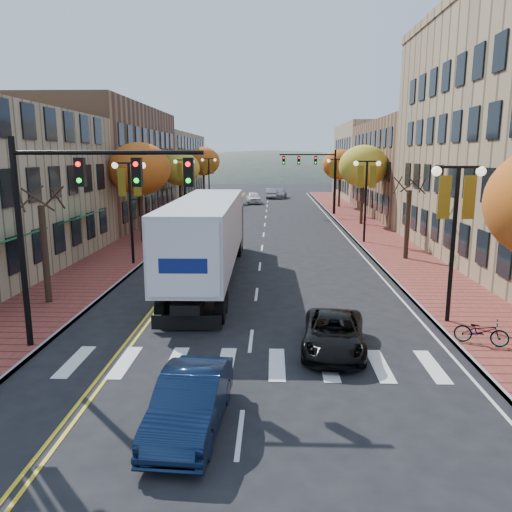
# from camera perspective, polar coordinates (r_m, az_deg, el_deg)

# --- Properties ---
(ground) EXTENTS (200.00, 200.00, 0.00)m
(ground) POSITION_cam_1_polar(r_m,az_deg,el_deg) (14.17, -1.31, -15.50)
(ground) COLOR black
(ground) RESTS_ON ground
(sidewalk_left) EXTENTS (4.00, 85.00, 0.15)m
(sidewalk_left) POSITION_cam_1_polar(r_m,az_deg,el_deg) (46.59, -10.18, 3.43)
(sidewalk_left) COLOR brown
(sidewalk_left) RESTS_ON ground
(sidewalk_right) EXTENTS (4.00, 85.00, 0.15)m
(sidewalk_right) POSITION_cam_1_polar(r_m,az_deg,el_deg) (46.30, 12.21, 3.30)
(sidewalk_right) COLOR brown
(sidewalk_right) RESTS_ON ground
(building_left_mid) EXTENTS (12.00, 24.00, 11.00)m
(building_left_mid) POSITION_cam_1_polar(r_m,az_deg,el_deg) (51.76, -18.40, 9.84)
(building_left_mid) COLOR brown
(building_left_mid) RESTS_ON ground
(building_left_far) EXTENTS (12.00, 26.00, 9.50)m
(building_left_far) POSITION_cam_1_polar(r_m,az_deg,el_deg) (75.74, -11.80, 9.93)
(building_left_far) COLOR #9E8966
(building_left_far) RESTS_ON ground
(building_right_mid) EXTENTS (15.00, 24.00, 10.00)m
(building_right_mid) POSITION_cam_1_polar(r_m,az_deg,el_deg) (57.45, 20.22, 9.33)
(building_right_mid) COLOR brown
(building_right_mid) RESTS_ON ground
(building_right_far) EXTENTS (15.00, 20.00, 11.00)m
(building_right_far) POSITION_cam_1_polar(r_m,az_deg,el_deg) (78.65, 15.23, 10.37)
(building_right_far) COLOR #9E8966
(building_right_far) RESTS_ON ground
(tree_left_a) EXTENTS (0.28, 0.28, 4.20)m
(tree_left_a) POSITION_cam_1_polar(r_m,az_deg,el_deg) (23.18, -22.96, 0.16)
(tree_left_a) COLOR #382619
(tree_left_a) RESTS_ON sidewalk_left
(tree_left_b) EXTENTS (4.48, 4.48, 7.21)m
(tree_left_b) POSITION_cam_1_polar(r_m,az_deg,el_deg) (37.90, -13.15, 9.67)
(tree_left_b) COLOR #382619
(tree_left_b) RESTS_ON sidewalk_left
(tree_left_c) EXTENTS (4.16, 4.16, 6.69)m
(tree_left_c) POSITION_cam_1_polar(r_m,az_deg,el_deg) (53.52, -8.68, 9.84)
(tree_left_c) COLOR #382619
(tree_left_c) RESTS_ON sidewalk_left
(tree_left_d) EXTENTS (4.61, 4.61, 7.42)m
(tree_left_d) POSITION_cam_1_polar(r_m,az_deg,el_deg) (71.29, -6.03, 10.71)
(tree_left_d) COLOR #382619
(tree_left_d) RESTS_ON sidewalk_left
(tree_right_b) EXTENTS (0.28, 0.28, 4.20)m
(tree_right_b) POSITION_cam_1_polar(r_m,az_deg,el_deg) (31.98, 16.91, 3.45)
(tree_right_b) COLOR #382619
(tree_right_b) RESTS_ON sidewalk_right
(tree_right_c) EXTENTS (4.48, 4.48, 7.21)m
(tree_right_c) POSITION_cam_1_polar(r_m,az_deg,el_deg) (47.35, 12.16, 10.00)
(tree_right_c) COLOR #382619
(tree_right_c) RESTS_ON sidewalk_right
(tree_right_d) EXTENTS (4.35, 4.35, 7.00)m
(tree_right_d) POSITION_cam_1_polar(r_m,az_deg,el_deg) (63.17, 9.60, 10.25)
(tree_right_d) COLOR #382619
(tree_right_d) RESTS_ON sidewalk_right
(lamp_left_b) EXTENTS (1.96, 0.36, 6.05)m
(lamp_left_b) POSITION_cam_1_polar(r_m,az_deg,el_deg) (29.85, -14.21, 7.01)
(lamp_left_b) COLOR black
(lamp_left_b) RESTS_ON ground
(lamp_left_c) EXTENTS (1.96, 0.36, 6.05)m
(lamp_left_c) POSITION_cam_1_polar(r_m,az_deg,el_deg) (47.38, -8.18, 8.75)
(lamp_left_c) COLOR black
(lamp_left_c) RESTS_ON ground
(lamp_left_d) EXTENTS (1.96, 0.36, 6.05)m
(lamp_left_d) POSITION_cam_1_polar(r_m,az_deg,el_deg) (65.17, -5.41, 9.51)
(lamp_left_d) COLOR black
(lamp_left_d) RESTS_ON ground
(lamp_right_a) EXTENTS (1.96, 0.36, 6.05)m
(lamp_right_a) POSITION_cam_1_polar(r_m,az_deg,el_deg) (19.92, 21.83, 4.50)
(lamp_right_a) COLOR black
(lamp_right_a) RESTS_ON ground
(lamp_right_b) EXTENTS (1.96, 0.36, 6.05)m
(lamp_right_b) POSITION_cam_1_polar(r_m,az_deg,el_deg) (37.29, 12.49, 7.90)
(lamp_right_b) COLOR black
(lamp_right_b) RESTS_ON ground
(lamp_right_c) EXTENTS (1.96, 0.36, 6.05)m
(lamp_right_c) POSITION_cam_1_polar(r_m,az_deg,el_deg) (55.07, 9.09, 9.08)
(lamp_right_c) COLOR black
(lamp_right_c) RESTS_ON ground
(traffic_mast_near) EXTENTS (6.10, 0.35, 7.00)m
(traffic_mast_near) POSITION_cam_1_polar(r_m,az_deg,el_deg) (16.87, -19.80, 5.68)
(traffic_mast_near) COLOR black
(traffic_mast_near) RESTS_ON ground
(traffic_mast_far) EXTENTS (6.10, 0.34, 7.00)m
(traffic_mast_far) POSITION_cam_1_polar(r_m,az_deg,el_deg) (54.84, 6.99, 9.79)
(traffic_mast_far) COLOR black
(traffic_mast_far) RESTS_ON ground
(semi_truck) EXTENTS (3.02, 17.36, 4.33)m
(semi_truck) POSITION_cam_1_polar(r_m,az_deg,el_deg) (26.01, -5.32, 2.79)
(semi_truck) COLOR black
(semi_truck) RESTS_ON ground
(navy_sedan) EXTENTS (1.72, 4.27, 1.38)m
(navy_sedan) POSITION_cam_1_polar(r_m,az_deg,el_deg) (12.41, -7.53, -16.16)
(navy_sedan) COLOR #0D1A34
(navy_sedan) RESTS_ON ground
(black_suv) EXTENTS (2.50, 4.55, 1.21)m
(black_suv) POSITION_cam_1_polar(r_m,az_deg,el_deg) (16.99, 8.90, -8.72)
(black_suv) COLOR black
(black_suv) RESTS_ON ground
(car_far_white) EXTENTS (2.46, 4.79, 1.56)m
(car_far_white) POSITION_cam_1_polar(r_m,az_deg,el_deg) (68.18, -0.29, 6.69)
(car_far_white) COLOR white
(car_far_white) RESTS_ON ground
(car_far_silver) EXTENTS (2.67, 5.27, 1.47)m
(car_far_silver) POSITION_cam_1_polar(r_m,az_deg,el_deg) (76.77, 2.66, 7.17)
(car_far_silver) COLOR #97979E
(car_far_silver) RESTS_ON ground
(car_far_oncoming) EXTENTS (1.62, 4.52, 1.48)m
(car_far_oncoming) POSITION_cam_1_polar(r_m,az_deg,el_deg) (76.54, 1.76, 7.17)
(car_far_oncoming) COLOR #AFAEB7
(car_far_oncoming) RESTS_ON ground
(bicycle) EXTENTS (1.82, 1.23, 0.90)m
(bicycle) POSITION_cam_1_polar(r_m,az_deg,el_deg) (18.61, 24.36, -7.83)
(bicycle) COLOR gray
(bicycle) RESTS_ON sidewalk_right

